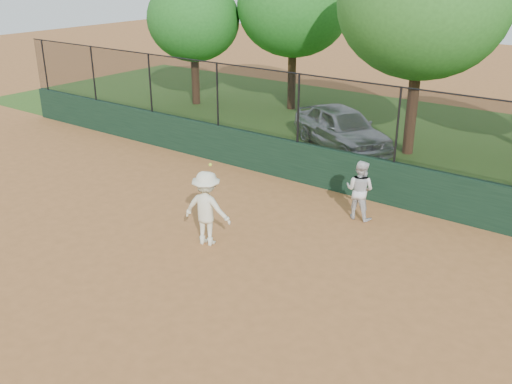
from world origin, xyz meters
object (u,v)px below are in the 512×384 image
Objects in this scene: parked_car at (342,127)px; tree_2 at (423,4)px; player_second at (360,190)px; player_main at (207,208)px; tree_1 at (293,6)px; tree_0 at (193,20)px.

tree_2 is at bearing -39.44° from parked_car.
player_main reaches higher than player_second.
parked_car is at bearing -59.04° from player_second.
player_second is 12.02m from tree_1.
player_second is 3.98m from player_main.
tree_0 is at bearing 174.19° from tree_2.
tree_1 is (-4.48, 3.69, 3.59)m from parked_car.
player_second is at bearing -118.24° from parked_car.
player_main is 9.95m from tree_2.
tree_0 is at bearing -155.90° from tree_1.
tree_1 is 0.90× the size of tree_2.
tree_1 reaches higher than player_second.
player_second is at bearing -48.37° from tree_1.
tree_1 reaches higher than player_main.
tree_2 is (10.58, -1.08, 1.15)m from tree_0.
tree_0 is 0.86× the size of tree_1.
tree_2 is (2.11, 0.83, 4.11)m from parked_car.
player_main is 0.34× the size of tree_1.
player_main is at bearing -97.12° from tree_2.
tree_1 is at bearing 156.53° from tree_2.
tree_0 is (-8.47, 1.91, 2.96)m from parked_car.
tree_0 is 10.69m from tree_2.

